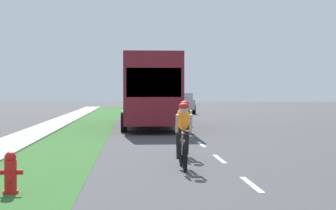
# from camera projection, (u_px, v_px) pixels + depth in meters

# --- Properties ---
(ground_plane) EXTENTS (120.00, 120.00, 0.00)m
(ground_plane) POSITION_uv_depth(u_px,v_px,m) (185.00, 131.00, 24.82)
(ground_plane) COLOR #424244
(grass_verge) EXTENTS (2.47, 70.00, 0.01)m
(grass_verge) POSITION_uv_depth(u_px,v_px,m) (84.00, 132.00, 24.53)
(grass_verge) COLOR #2D6026
(grass_verge) RESTS_ON ground_plane
(sidewalk_concrete) EXTENTS (1.59, 70.00, 0.10)m
(sidewalk_concrete) POSITION_uv_depth(u_px,v_px,m) (38.00, 132.00, 24.40)
(sidewalk_concrete) COLOR #9E998E
(sidewalk_concrete) RESTS_ON ground_plane
(lane_markings_center) EXTENTS (0.12, 53.80, 0.01)m
(lane_markings_center) POSITION_uv_depth(u_px,v_px,m) (178.00, 125.00, 28.81)
(lane_markings_center) COLOR white
(lane_markings_center) RESTS_ON ground_plane
(fire_hydrant_red) EXTENTS (0.44, 0.38, 0.76)m
(fire_hydrant_red) POSITION_uv_depth(u_px,v_px,m) (10.00, 173.00, 9.85)
(fire_hydrant_red) COLOR red
(fire_hydrant_red) RESTS_ON ground_plane
(cyclist_lead) EXTENTS (0.42, 1.72, 1.58)m
(cyclist_lead) POSITION_uv_depth(u_px,v_px,m) (183.00, 135.00, 12.93)
(cyclist_lead) COLOR black
(cyclist_lead) RESTS_ON ground_plane
(cyclist_trailing) EXTENTS (0.42, 1.72, 1.58)m
(cyclist_trailing) POSITION_uv_depth(u_px,v_px,m) (184.00, 128.00, 15.33)
(cyclist_trailing) COLOR black
(cyclist_trailing) RESTS_ON ground_plane
(bus_maroon) EXTENTS (2.78, 11.60, 3.48)m
(bus_maroon) POSITION_uv_depth(u_px,v_px,m) (150.00, 88.00, 28.04)
(bus_maroon) COLOR maroon
(bus_maroon) RESTS_ON ground_plane
(pickup_silver) EXTENTS (2.22, 5.10, 1.64)m
(pickup_silver) POSITION_uv_depth(u_px,v_px,m) (180.00, 103.00, 43.82)
(pickup_silver) COLOR #A5A8AD
(pickup_silver) RESTS_ON ground_plane
(suv_dark_green) EXTENTS (2.15, 4.70, 1.79)m
(suv_dark_green) POSITION_uv_depth(u_px,v_px,m) (141.00, 99.00, 56.19)
(suv_dark_green) COLOR #194C2D
(suv_dark_green) RESTS_ON ground_plane
(sedan_red) EXTENTS (1.98, 4.30, 1.52)m
(sedan_red) POSITION_uv_depth(u_px,v_px,m) (165.00, 99.00, 68.28)
(sedan_red) COLOR red
(sedan_red) RESTS_ON ground_plane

